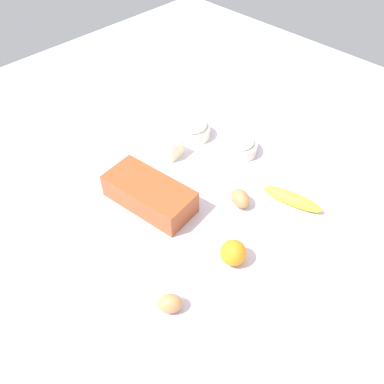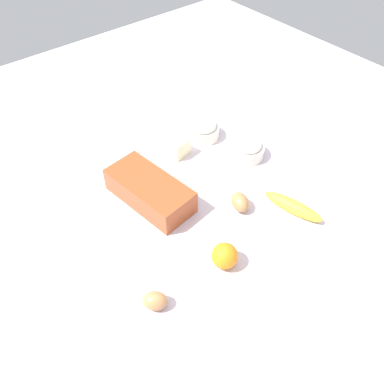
# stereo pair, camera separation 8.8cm
# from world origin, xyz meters

# --- Properties ---
(ground_plane) EXTENTS (2.40, 2.40, 0.02)m
(ground_plane) POSITION_xyz_m (0.00, 0.00, -0.01)
(ground_plane) COLOR silver
(loaf_pan) EXTENTS (0.29, 0.16, 0.08)m
(loaf_pan) POSITION_xyz_m (-0.09, -0.10, 0.04)
(loaf_pan) COLOR #9E4723
(loaf_pan) RESTS_ON ground_plane
(flour_bowl) EXTENTS (0.12, 0.12, 0.07)m
(flour_bowl) POSITION_xyz_m (-0.23, 0.24, 0.03)
(flour_bowl) COLOR silver
(flour_bowl) RESTS_ON ground_plane
(sugar_bowl) EXTENTS (0.12, 0.12, 0.07)m
(sugar_bowl) POSITION_xyz_m (-0.05, 0.28, 0.03)
(sugar_bowl) COLOR silver
(sugar_bowl) RESTS_ON ground_plane
(banana) EXTENTS (0.20, 0.09, 0.04)m
(banana) POSITION_xyz_m (0.22, 0.21, 0.02)
(banana) COLOR yellow
(banana) RESTS_ON ground_plane
(orange_fruit) EXTENTS (0.07, 0.07, 0.07)m
(orange_fruit) POSITION_xyz_m (0.23, -0.08, 0.04)
(orange_fruit) COLOR orange
(orange_fruit) RESTS_ON ground_plane
(butter_block) EXTENTS (0.10, 0.08, 0.06)m
(butter_block) POSITION_xyz_m (-0.22, 0.10, 0.03)
(butter_block) COLOR #F4EDB2
(butter_block) RESTS_ON ground_plane
(egg_near_butter) EXTENTS (0.09, 0.07, 0.05)m
(egg_near_butter) POSITION_xyz_m (0.11, 0.09, 0.03)
(egg_near_butter) COLOR #B57A4A
(egg_near_butter) RESTS_ON ground_plane
(egg_beside_bowl) EXTENTS (0.08, 0.08, 0.05)m
(egg_beside_bowl) POSITION_xyz_m (0.22, -0.30, 0.02)
(egg_beside_bowl) COLOR #BB7F4D
(egg_beside_bowl) RESTS_ON ground_plane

